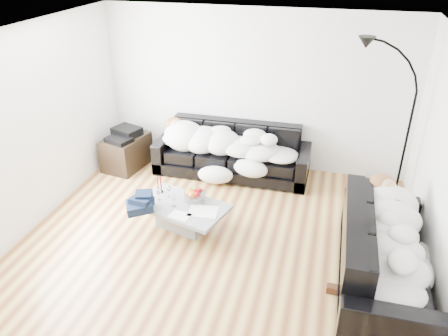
% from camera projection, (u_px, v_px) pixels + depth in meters
% --- Properties ---
extents(ground, '(5.00, 5.00, 0.00)m').
position_uv_depth(ground, '(218.00, 239.00, 5.71)').
color(ground, brown).
rests_on(ground, ground).
extents(wall_back, '(5.00, 0.02, 2.60)m').
position_uv_depth(wall_back, '(255.00, 91.00, 7.03)').
color(wall_back, silver).
rests_on(wall_back, ground).
extents(wall_left, '(0.02, 4.50, 2.60)m').
position_uv_depth(wall_left, '(32.00, 128.00, 5.67)').
color(wall_left, silver).
rests_on(wall_left, ground).
extents(ceiling, '(5.00, 5.00, 0.00)m').
position_uv_depth(ceiling, '(217.00, 36.00, 4.50)').
color(ceiling, white).
rests_on(ceiling, ground).
extents(sofa_back, '(2.50, 0.87, 0.82)m').
position_uv_depth(sofa_back, '(232.00, 151.00, 7.12)').
color(sofa_back, black).
rests_on(sofa_back, ground).
extents(sofa_right, '(0.94, 2.18, 0.88)m').
position_uv_depth(sofa_right, '(386.00, 253.00, 4.77)').
color(sofa_right, black).
rests_on(sofa_right, ground).
extents(sleeper_back, '(2.12, 0.73, 0.42)m').
position_uv_depth(sleeper_back, '(231.00, 140.00, 6.98)').
color(sleeper_back, white).
rests_on(sleeper_back, sofa_back).
extents(sleeper_right, '(0.79, 1.87, 0.46)m').
position_uv_depth(sleeper_right, '(389.00, 238.00, 4.68)').
color(sleeper_right, white).
rests_on(sleeper_right, sofa_right).
extents(teal_cushion, '(0.42, 0.38, 0.20)m').
position_uv_depth(teal_cushion, '(381.00, 199.00, 5.23)').
color(teal_cushion, '#0B444D').
rests_on(teal_cushion, sofa_right).
extents(coffee_table, '(1.33, 0.99, 0.35)m').
position_uv_depth(coffee_table, '(183.00, 216.00, 5.89)').
color(coffee_table, '#939699').
rests_on(coffee_table, ground).
extents(fruit_bowl, '(0.34, 0.34, 0.18)m').
position_uv_depth(fruit_bowl, '(195.00, 194.00, 5.88)').
color(fruit_bowl, white).
rests_on(fruit_bowl, coffee_table).
extents(wine_glass_a, '(0.07, 0.07, 0.17)m').
position_uv_depth(wine_glass_a, '(169.00, 191.00, 5.95)').
color(wine_glass_a, white).
rests_on(wine_glass_a, coffee_table).
extents(wine_glass_b, '(0.09, 0.09, 0.17)m').
position_uv_depth(wine_glass_b, '(159.00, 194.00, 5.88)').
color(wine_glass_b, white).
rests_on(wine_glass_b, coffee_table).
extents(wine_glass_c, '(0.09, 0.09, 0.18)m').
position_uv_depth(wine_glass_c, '(174.00, 200.00, 5.74)').
color(wine_glass_c, white).
rests_on(wine_glass_c, coffee_table).
extents(candle_left, '(0.05, 0.05, 0.22)m').
position_uv_depth(candle_left, '(158.00, 185.00, 6.04)').
color(candle_left, maroon).
rests_on(candle_left, coffee_table).
extents(candle_right, '(0.06, 0.06, 0.25)m').
position_uv_depth(candle_right, '(161.00, 184.00, 6.04)').
color(candle_right, maroon).
rests_on(candle_right, coffee_table).
extents(newspaper_a, '(0.40, 0.32, 0.01)m').
position_uv_depth(newspaper_a, '(203.00, 211.00, 5.66)').
color(newspaper_a, silver).
rests_on(newspaper_a, coffee_table).
extents(newspaper_b, '(0.29, 0.23, 0.01)m').
position_uv_depth(newspaper_b, '(180.00, 215.00, 5.57)').
color(newspaper_b, silver).
rests_on(newspaper_b, coffee_table).
extents(navy_jacket, '(0.42, 0.37, 0.18)m').
position_uv_depth(navy_jacket, '(141.00, 197.00, 5.65)').
color(navy_jacket, black).
rests_on(navy_jacket, coffee_table).
extents(shoes, '(0.49, 0.40, 0.10)m').
position_uv_depth(shoes, '(345.00, 287.00, 4.87)').
color(shoes, '#472311').
rests_on(shoes, ground).
extents(av_cabinet, '(0.67, 0.88, 0.55)m').
position_uv_depth(av_cabinet, '(126.00, 152.00, 7.40)').
color(av_cabinet, black).
rests_on(av_cabinet, ground).
extents(stereo, '(0.53, 0.47, 0.13)m').
position_uv_depth(stereo, '(124.00, 133.00, 7.24)').
color(stereo, black).
rests_on(stereo, av_cabinet).
extents(floor_lamp, '(0.81, 0.46, 2.10)m').
position_uv_depth(floor_lamp, '(407.00, 138.00, 6.01)').
color(floor_lamp, black).
rests_on(floor_lamp, ground).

